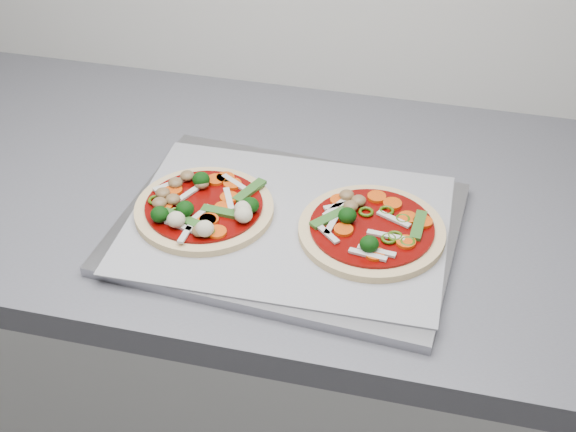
# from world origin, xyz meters

# --- Properties ---
(base_cabinet) EXTENTS (3.60, 0.60, 0.86)m
(base_cabinet) POSITION_xyz_m (0.00, 1.30, 0.43)
(base_cabinet) COLOR #BCBCBA
(base_cabinet) RESTS_ON ground
(countertop) EXTENTS (3.60, 0.60, 0.04)m
(countertop) POSITION_xyz_m (0.00, 1.30, 0.88)
(countertop) COLOR slate
(countertop) RESTS_ON base_cabinet
(baking_tray) EXTENTS (0.45, 0.35, 0.01)m
(baking_tray) POSITION_xyz_m (0.24, 1.22, 0.91)
(baking_tray) COLOR gray
(baking_tray) RESTS_ON countertop
(parchment) EXTENTS (0.42, 0.31, 0.00)m
(parchment) POSITION_xyz_m (0.24, 1.22, 0.92)
(parchment) COLOR #9F9FA4
(parchment) RESTS_ON baking_tray
(pizza_left) EXTENTS (0.21, 0.21, 0.03)m
(pizza_left) POSITION_xyz_m (0.13, 1.21, 0.93)
(pizza_left) COLOR #EBC987
(pizza_left) RESTS_ON parchment
(pizza_right) EXTENTS (0.25, 0.25, 0.03)m
(pizza_right) POSITION_xyz_m (0.35, 1.22, 0.92)
(pizza_right) COLOR #EBC987
(pizza_right) RESTS_ON parchment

